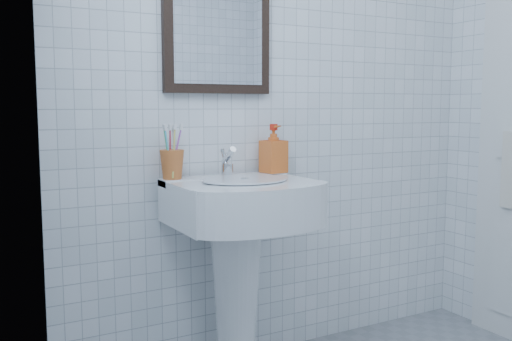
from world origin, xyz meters
TOP-DOWN VIEW (x-y plane):
  - wall_back at (0.00, 1.20)m, footprint 2.20×0.02m
  - wall_left at (-1.10, 0.00)m, footprint 0.02×2.40m
  - washbasin at (-0.35, 0.99)m, footprint 0.58×0.42m
  - faucet at (-0.35, 1.09)m, footprint 0.05×0.12m
  - toothbrush_cup at (-0.59, 1.12)m, footprint 0.12×0.12m
  - soap_dispenser at (-0.11, 1.11)m, footprint 0.11×0.11m
  - wall_mirror at (-0.35, 1.18)m, footprint 0.50×0.04m

SIDE VIEW (x-z plane):
  - washbasin at x=-0.35m, z-range 0.15..1.04m
  - faucet at x=-0.35m, z-range 0.87..1.00m
  - toothbrush_cup at x=-0.59m, z-range 0.88..1.00m
  - soap_dispenser at x=-0.11m, z-range 0.88..1.10m
  - wall_back at x=0.00m, z-range 0.00..2.50m
  - wall_left at x=-1.10m, z-range 0.00..2.50m
  - wall_mirror at x=-0.35m, z-range 1.24..1.86m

